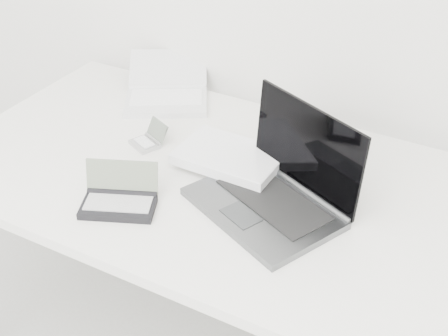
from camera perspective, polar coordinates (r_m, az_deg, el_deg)
The scene contains 5 objects.
desk at distance 1.60m, azimuth 1.63°, elevation -2.73°, with size 1.60×0.80×0.73m.
laptop_large at distance 1.53m, azimuth 3.19°, elevation -0.89°, with size 0.51×0.40×0.24m.
netbook_open_white at distance 1.96m, azimuth -5.25°, elevation 6.94°, with size 0.37×0.40×0.09m.
pda_silver at distance 1.73m, azimuth -6.93°, elevation 2.53°, with size 0.11×0.11×0.06m.
palmtop_charcoal at distance 1.51m, azimuth -9.54°, elevation -2.83°, with size 0.21×0.18×0.10m.
Camera 1 is at (0.57, 0.41, 1.65)m, focal length 50.00 mm.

